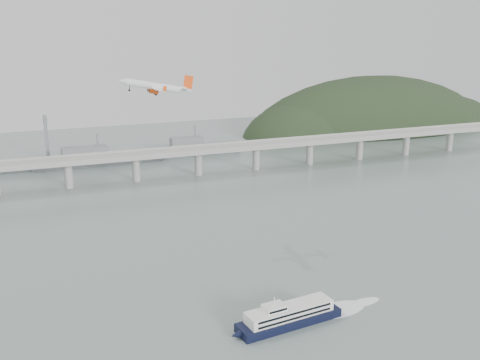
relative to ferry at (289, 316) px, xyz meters
name	(u,v)px	position (x,y,z in m)	size (l,w,h in m)	color
ground	(282,283)	(13.17, 34.89, -3.79)	(900.00, 900.00, 0.00)	slate
bridge	(172,156)	(12.02, 234.89, 13.86)	(800.00, 22.00, 23.90)	#979794
headland	(380,142)	(298.35, 366.65, -23.13)	(365.00, 155.00, 156.00)	black
ferry	(289,316)	(0.00, 0.00, 0.00)	(74.03, 19.18, 13.98)	black
airliner	(156,87)	(-29.37, 96.08, 83.53)	(38.13, 34.65, 9.97)	white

